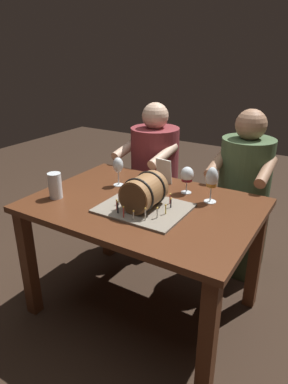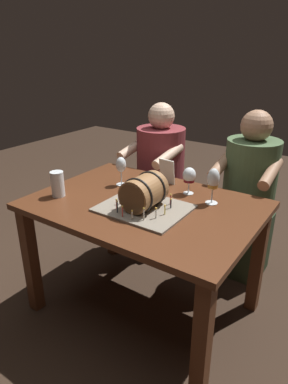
# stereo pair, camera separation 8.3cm
# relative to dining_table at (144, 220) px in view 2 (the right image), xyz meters

# --- Properties ---
(ground_plane) EXTENTS (8.00, 8.00, 0.00)m
(ground_plane) POSITION_rel_dining_table_xyz_m (0.00, 0.00, -0.62)
(ground_plane) COLOR #332319
(dining_table) EXTENTS (1.25, 0.89, 0.74)m
(dining_table) POSITION_rel_dining_table_xyz_m (0.00, 0.00, 0.00)
(dining_table) COLOR #562D19
(dining_table) RESTS_ON ground
(barrel_cake) EXTENTS (0.46, 0.37, 0.20)m
(barrel_cake) POSITION_rel_dining_table_xyz_m (0.05, -0.07, 0.19)
(barrel_cake) COLOR gray
(barrel_cake) RESTS_ON dining_table
(wine_glass_amber) EXTENTS (0.07, 0.07, 0.21)m
(wine_glass_amber) POSITION_rel_dining_table_xyz_m (0.31, 0.21, 0.25)
(wine_glass_amber) COLOR white
(wine_glass_amber) RESTS_ON dining_table
(wine_glass_empty) EXTENTS (0.06, 0.06, 0.18)m
(wine_glass_empty) POSITION_rel_dining_table_xyz_m (-0.27, 0.14, 0.24)
(wine_glass_empty) COLOR white
(wine_glass_empty) RESTS_ON dining_table
(wine_glass_red) EXTENTS (0.08, 0.08, 0.16)m
(wine_glass_red) POSITION_rel_dining_table_xyz_m (0.14, 0.26, 0.22)
(wine_glass_red) COLOR white
(wine_glass_red) RESTS_ON dining_table
(beer_pint) EXTENTS (0.08, 0.08, 0.15)m
(beer_pint) POSITION_rel_dining_table_xyz_m (-0.47, -0.20, 0.18)
(beer_pint) COLOR white
(beer_pint) RESTS_ON dining_table
(menu_card) EXTENTS (0.11, 0.04, 0.16)m
(menu_card) POSITION_rel_dining_table_xyz_m (-0.05, 0.33, 0.19)
(menu_card) COLOR silver
(menu_card) RESTS_ON dining_table
(person_seated_left) EXTENTS (0.43, 0.51, 1.17)m
(person_seated_left) POSITION_rel_dining_table_xyz_m (-0.36, 0.74, -0.06)
(person_seated_left) COLOR #4C1B1E
(person_seated_left) RESTS_ON ground
(person_seated_right) EXTENTS (0.39, 0.47, 1.18)m
(person_seated_right) POSITION_rel_dining_table_xyz_m (0.36, 0.74, -0.07)
(person_seated_right) COLOR #2A3A24
(person_seated_right) RESTS_ON ground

